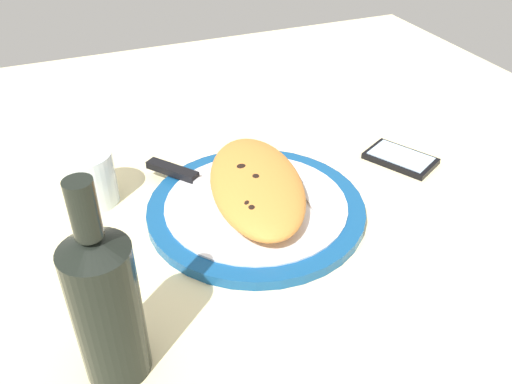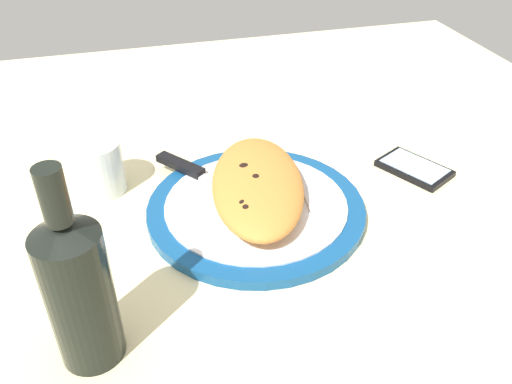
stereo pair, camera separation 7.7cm
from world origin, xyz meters
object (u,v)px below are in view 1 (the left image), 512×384
(plate, at_px, (256,208))
(smartphone, at_px, (400,158))
(wine_bottle, at_px, (106,303))
(calzone, at_px, (256,184))
(fork, at_px, (305,193))
(knife, at_px, (189,176))
(water_glass, at_px, (90,181))

(plate, height_order, smartphone, plate)
(wine_bottle, bearing_deg, smartphone, -65.79)
(calzone, height_order, wine_bottle, wine_bottle)
(plate, relative_size, smartphone, 2.43)
(fork, bearing_deg, calzone, 75.02)
(knife, bearing_deg, plate, -143.79)
(calzone, bearing_deg, wine_bottle, 130.15)
(smartphone, bearing_deg, water_glass, 80.59)
(calzone, xyz_separation_m, water_glass, (0.11, 0.23, -0.01))
(knife, xyz_separation_m, water_glass, (0.02, 0.15, 0.01))
(fork, distance_m, wine_bottle, 0.38)
(wine_bottle, bearing_deg, knife, -29.33)
(smartphone, bearing_deg, wine_bottle, 114.21)
(knife, distance_m, water_glass, 0.15)
(calzone, height_order, smartphone, calzone)
(plate, height_order, calzone, calzone)
(smartphone, height_order, water_glass, water_glass)
(plate, distance_m, fork, 0.08)
(fork, relative_size, knife, 0.92)
(plate, height_order, fork, fork)
(water_glass, bearing_deg, calzone, -116.62)
(knife, height_order, smartphone, knife)
(smartphone, bearing_deg, fork, 103.15)
(fork, distance_m, water_glass, 0.33)
(smartphone, relative_size, wine_bottle, 0.55)
(plate, height_order, wine_bottle, wine_bottle)
(fork, distance_m, knife, 0.19)
(water_glass, relative_size, wine_bottle, 0.35)
(smartphone, relative_size, water_glass, 1.57)
(fork, xyz_separation_m, smartphone, (0.05, -0.21, -0.01))
(plate, xyz_separation_m, water_glass, (0.12, 0.22, 0.03))
(plate, xyz_separation_m, smartphone, (0.04, -0.29, -0.00))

